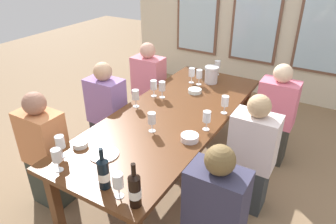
{
  "coord_description": "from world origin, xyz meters",
  "views": [
    {
      "loc": [
        1.27,
        -2.21,
        2.14
      ],
      "look_at": [
        0.0,
        -0.06,
        0.79
      ],
      "focal_mm": 33.45,
      "sensor_mm": 36.0,
      "label": 1
    }
  ],
  "objects": [
    {
      "name": "wine_glass_9",
      "position": [
        -0.18,
        0.76,
        0.86
      ],
      "size": [
        0.07,
        0.07,
        0.17
      ],
      "color": "white",
      "rests_on": "dining_table"
    },
    {
      "name": "white_plate_0",
      "position": [
        -0.12,
        -0.8,
        0.74
      ],
      "size": [
        0.23,
        0.23,
        0.01
      ],
      "primitive_type": "cylinder",
      "color": "white",
      "rests_on": "dining_table"
    },
    {
      "name": "wine_glass_7",
      "position": [
        0.41,
        0.27,
        0.86
      ],
      "size": [
        0.07,
        0.07,
        0.17
      ],
      "color": "white",
      "rests_on": "dining_table"
    },
    {
      "name": "wine_bottle_0",
      "position": [
        0.12,
        -1.07,
        0.85
      ],
      "size": [
        0.08,
        0.08,
        0.3
      ],
      "color": "black",
      "rests_on": "dining_table"
    },
    {
      "name": "tasting_bowl_2",
      "position": [
        -0.02,
        0.54,
        0.76
      ],
      "size": [
        0.14,
        0.14,
        0.04
      ],
      "primitive_type": "cylinder",
      "color": "white",
      "rests_on": "dining_table"
    },
    {
      "name": "wine_glass_10",
      "position": [
        -0.35,
        0.24,
        0.86
      ],
      "size": [
        0.07,
        0.07,
        0.17
      ],
      "color": "white",
      "rests_on": "dining_table"
    },
    {
      "name": "tasting_bowl_0",
      "position": [
        -0.35,
        -0.81,
        0.76
      ],
      "size": [
        0.12,
        0.12,
        0.04
      ],
      "primitive_type": "cylinder",
      "color": "white",
      "rests_on": "dining_table"
    },
    {
      "name": "wine_bottle_1",
      "position": [
        0.39,
        -1.1,
        0.86
      ],
      "size": [
        0.08,
        0.08,
        0.31
      ],
      "color": "black",
      "rests_on": "dining_table"
    },
    {
      "name": "seated_person_3",
      "position": [
        0.78,
        0.03,
        0.53
      ],
      "size": [
        0.38,
        0.24,
        1.11
      ],
      "color": "#33383A",
      "rests_on": "ground"
    },
    {
      "name": "wine_glass_3",
      "position": [
        -0.37,
        -0.04,
        0.86
      ],
      "size": [
        0.07,
        0.07,
        0.17
      ],
      "color": "white",
      "rests_on": "dining_table"
    },
    {
      "name": "tasting_bowl_1",
      "position": [
        0.35,
        -0.3,
        0.77
      ],
      "size": [
        0.15,
        0.15,
        0.05
      ],
      "primitive_type": "cylinder",
      "color": "white",
      "rests_on": "dining_table"
    },
    {
      "name": "wine_glass_0",
      "position": [
        -0.26,
        0.26,
        0.86
      ],
      "size": [
        0.07,
        0.07,
        0.17
      ],
      "color": "white",
      "rests_on": "dining_table"
    },
    {
      "name": "wine_glass_4",
      "position": [
        -0.37,
        -0.97,
        0.86
      ],
      "size": [
        0.07,
        0.07,
        0.17
      ],
      "color": "white",
      "rests_on": "dining_table"
    },
    {
      "name": "dining_table",
      "position": [
        0.0,
        0.0,
        0.67
      ],
      "size": [
        0.95,
        2.42,
        0.74
      ],
      "color": "#562F17",
      "rests_on": "ground"
    },
    {
      "name": "wine_glass_6",
      "position": [
        0.01,
        -0.34,
        0.86
      ],
      "size": [
        0.07,
        0.07,
        0.17
      ],
      "color": "white",
      "rests_on": "dining_table"
    },
    {
      "name": "seated_person_0",
      "position": [
        -0.78,
        0.78,
        0.53
      ],
      "size": [
        0.38,
        0.24,
        1.11
      ],
      "color": "#372A3A",
      "rests_on": "ground"
    },
    {
      "name": "wine_glass_5",
      "position": [
        0.26,
        -1.09,
        0.86
      ],
      "size": [
        0.07,
        0.07,
        0.17
      ],
      "color": "white",
      "rests_on": "dining_table"
    },
    {
      "name": "metal_pitcher",
      "position": [
        0.02,
        0.87,
        0.84
      ],
      "size": [
        0.16,
        0.16,
        0.19
      ],
      "color": "silver",
      "rests_on": "dining_table"
    },
    {
      "name": "wine_glass_11",
      "position": [
        -0.08,
        0.76,
        0.86
      ],
      "size": [
        0.07,
        0.07,
        0.17
      ],
      "color": "white",
      "rests_on": "dining_table"
    },
    {
      "name": "seated_person_2",
      "position": [
        -0.78,
        -0.02,
        0.53
      ],
      "size": [
        0.38,
        0.24,
        1.11
      ],
      "color": "#2F2E37",
      "rests_on": "ground"
    },
    {
      "name": "seated_person_1",
      "position": [
        0.78,
        0.84,
        0.53
      ],
      "size": [
        0.38,
        0.24,
        1.11
      ],
      "color": "#33322B",
      "rests_on": "ground"
    },
    {
      "name": "wine_glass_1",
      "position": [
        -0.02,
        1.14,
        0.86
      ],
      "size": [
        0.07,
        0.07,
        0.17
      ],
      "color": "white",
      "rests_on": "dining_table"
    },
    {
      "name": "ground_plane",
      "position": [
        0.0,
        0.0,
        0.0
      ],
      "size": [
        12.0,
        12.0,
        0.0
      ],
      "primitive_type": "plane",
      "color": "#836748"
    },
    {
      "name": "seated_person_4",
      "position": [
        -0.78,
        -0.84,
        0.53
      ],
      "size": [
        0.38,
        0.24,
        1.11
      ],
      "color": "#333830",
      "rests_on": "ground"
    },
    {
      "name": "wine_glass_8",
      "position": [
        0.39,
        -0.09,
        0.86
      ],
      "size": [
        0.07,
        0.07,
        0.17
      ],
      "color": "white",
      "rests_on": "dining_table"
    },
    {
      "name": "wine_glass_2",
      "position": [
        -0.27,
        -1.1,
        0.86
      ],
      "size": [
        0.07,
        0.07,
        0.17
      ],
      "color": "white",
      "rests_on": "dining_table"
    },
    {
      "name": "seated_person_5",
      "position": [
        0.78,
        -0.78,
        0.53
      ],
      "size": [
        0.38,
        0.24,
        1.11
      ],
      "color": "#312942",
      "rests_on": "ground"
    }
  ]
}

